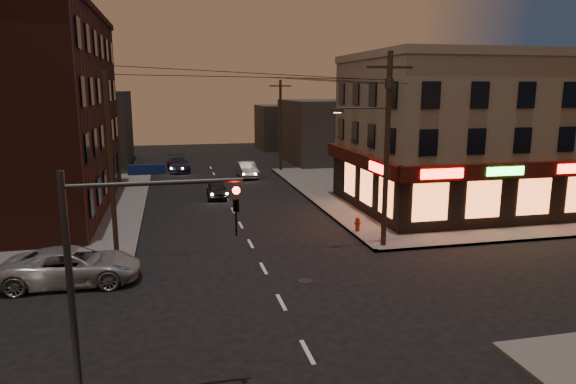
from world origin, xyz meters
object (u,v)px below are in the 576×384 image
object	(u,v)px
sedan_near	(217,190)
fire_hydrant	(358,223)
sedan_far	(178,164)
sedan_mid	(247,170)
suv_cross	(73,266)

from	to	relation	value
sedan_near	fire_hydrant	size ratio (longest dim) A/B	4.35
sedan_near	fire_hydrant	distance (m)	13.83
sedan_near	fire_hydrant	bearing A→B (deg)	-57.18
sedan_far	fire_hydrant	world-z (taller)	sedan_far
sedan_mid	sedan_far	world-z (taller)	sedan_far
sedan_far	fire_hydrant	xyz separation A→B (m)	(9.78, -25.86, -0.13)
sedan_near	sedan_mid	bearing A→B (deg)	69.28
sedan_near	sedan_mid	distance (m)	9.56
sedan_mid	fire_hydrant	bearing A→B (deg)	-82.91
suv_cross	sedan_far	distance (m)	30.90
sedan_far	sedan_mid	bearing A→B (deg)	-43.48
sedan_far	fire_hydrant	distance (m)	27.65
suv_cross	sedan_far	bearing A→B (deg)	-7.36
sedan_mid	sedan_far	bearing A→B (deg)	138.33
suv_cross	sedan_mid	size ratio (longest dim) A/B	1.29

